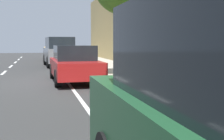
{
  "coord_description": "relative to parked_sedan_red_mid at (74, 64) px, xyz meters",
  "views": [
    {
      "loc": [
        -0.83,
        -12.2,
        1.65
      ],
      "look_at": [
        0.26,
        -7.85,
        1.23
      ],
      "focal_mm": 46.91,
      "sensor_mm": 36.0,
      "label": 1
    }
  ],
  "objects": [
    {
      "name": "building_facade",
      "position": [
        4.81,
        0.02,
        2.34
      ],
      "size": [
        0.5,
        43.49,
        6.18
      ],
      "primitive_type": "cube",
      "color": "tan",
      "rests_on": "ground"
    },
    {
      "name": "fire_hydrant",
      "position": [
        1.6,
        -5.88,
        -0.2
      ],
      "size": [
        0.22,
        0.22,
        0.84
      ],
      "color": "red",
      "rests_on": "sidewalk"
    },
    {
      "name": "sidewalk",
      "position": [
        2.91,
        0.02,
        -0.69
      ],
      "size": [
        3.31,
        43.49,
        0.13
      ],
      "primitive_type": "cube",
      "color": "#B1A899",
      "rests_on": "ground"
    },
    {
      "name": "parked_suv_grey_far",
      "position": [
        -0.04,
        8.25,
        0.27
      ],
      "size": [
        2.15,
        4.79,
        1.99
      ],
      "color": "slate",
      "rests_on": "ground"
    },
    {
      "name": "lane_stripe_bike_edge",
      "position": [
        -0.3,
        0.02,
        -0.75
      ],
      "size": [
        0.12,
        43.49,
        0.01
      ],
      "primitive_type": "cube",
      "color": "white",
      "rests_on": "ground"
    },
    {
      "name": "bicycle_at_curb",
      "position": [
        0.71,
        -6.46,
        -0.36
      ],
      "size": [
        1.51,
        1.0,
        0.79
      ],
      "color": "black",
      "rests_on": "ground"
    },
    {
      "name": "curb_edge",
      "position": [
        1.17,
        0.02,
        -0.69
      ],
      "size": [
        0.16,
        43.49,
        0.13
      ],
      "primitive_type": "cube",
      "color": "gray",
      "rests_on": "ground"
    },
    {
      "name": "ground",
      "position": [
        -0.61,
        0.02,
        -0.75
      ],
      "size": [
        69.58,
        69.58,
        0.0
      ],
      "primitive_type": "plane",
      "color": "#323232"
    },
    {
      "name": "parked_sedan_red_mid",
      "position": [
        0.0,
        0.0,
        0.0
      ],
      "size": [
        1.91,
        4.44,
        1.52
      ],
      "color": "maroon",
      "rests_on": "ground"
    },
    {
      "name": "parked_pickup_tan_farthest",
      "position": [
        0.09,
        15.83,
        0.15
      ],
      "size": [
        2.24,
        5.4,
        1.95
      ],
      "color": "tan",
      "rests_on": "ground"
    },
    {
      "name": "cyclist_with_backpack",
      "position": [
        0.93,
        -6.93,
        0.3
      ],
      "size": [
        0.54,
        0.55,
        1.72
      ],
      "color": "#C6B284",
      "rests_on": "ground"
    }
  ]
}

